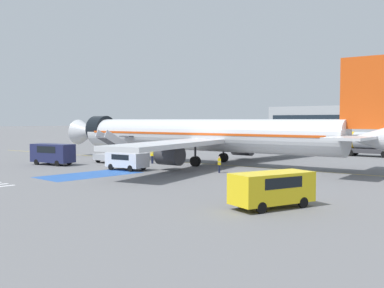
# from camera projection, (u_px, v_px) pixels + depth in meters

# --- Properties ---
(ground_plane) EXTENTS (600.00, 600.00, 0.00)m
(ground_plane) POSITION_uv_depth(u_px,v_px,m) (208.00, 163.00, 52.85)
(ground_plane) COLOR slate
(apron_leadline_yellow) EXTENTS (77.66, 10.17, 0.01)m
(apron_leadline_yellow) POSITION_uv_depth(u_px,v_px,m) (198.00, 163.00, 52.61)
(apron_leadline_yellow) COLOR gold
(apron_leadline_yellow) RESTS_ON ground_plane
(apron_stand_patch_blue) EXTENTS (4.62, 9.38, 0.01)m
(apron_stand_patch_blue) POSITION_uv_depth(u_px,v_px,m) (90.00, 175.00, 41.69)
(apron_stand_patch_blue) COLOR #2856A8
(apron_stand_patch_blue) RESTS_ON ground_plane
(airliner) EXTENTS (43.88, 36.39, 10.94)m
(airliner) POSITION_uv_depth(u_px,v_px,m) (203.00, 135.00, 52.00)
(airliner) COLOR silver
(airliner) RESTS_ON ground_plane
(boarding_stairs_forward) EXTENTS (2.79, 5.43, 3.95)m
(boarding_stairs_forward) POSITION_uv_depth(u_px,v_px,m) (114.00, 154.00, 54.52)
(boarding_stairs_forward) COLOR #ADB2BA
(boarding_stairs_forward) RESTS_ON ground_plane
(fuel_tanker) EXTENTS (10.43, 3.43, 3.44)m
(fuel_tanker) POSITION_uv_depth(u_px,v_px,m) (359.00, 144.00, 63.28)
(fuel_tanker) COLOR #38383D
(fuel_tanker) RESTS_ON ground_plane
(service_van_0) EXTENTS (3.35, 5.36, 2.07)m
(service_van_0) POSITION_uv_depth(u_px,v_px,m) (272.00, 187.00, 26.02)
(service_van_0) COLOR yellow
(service_van_0) RESTS_ON ground_plane
(service_van_1) EXTENTS (4.50, 2.73, 1.79)m
(service_van_1) POSITION_uv_depth(u_px,v_px,m) (127.00, 159.00, 45.62)
(service_van_1) COLOR silver
(service_van_1) RESTS_ON ground_plane
(service_van_2) EXTENTS (5.48, 3.19, 2.37)m
(service_van_2) POSITION_uv_depth(u_px,v_px,m) (53.00, 153.00, 50.77)
(service_van_2) COLOR #1E234C
(service_van_2) RESTS_ON ground_plane
(ground_crew_0) EXTENTS (0.48, 0.45, 1.59)m
(ground_crew_0) POSITION_uv_depth(u_px,v_px,m) (219.00, 163.00, 43.19)
(ground_crew_0) COLOR #191E38
(ground_crew_0) RESTS_ON ground_plane
(ground_crew_1) EXTENTS (0.44, 0.25, 1.84)m
(ground_crew_1) POSITION_uv_depth(u_px,v_px,m) (152.00, 154.00, 52.31)
(ground_crew_1) COLOR #191E38
(ground_crew_1) RESTS_ON ground_plane
(ground_crew_2) EXTENTS (0.49, 0.39, 1.87)m
(ground_crew_2) POSITION_uv_depth(u_px,v_px,m) (120.00, 155.00, 50.93)
(ground_crew_2) COLOR #191E38
(ground_crew_2) RESTS_ON ground_plane
(traffic_cone_0) EXTENTS (0.61, 0.61, 0.68)m
(traffic_cone_0) POSITION_uv_depth(u_px,v_px,m) (139.00, 163.00, 49.89)
(traffic_cone_0) COLOR orange
(traffic_cone_0) RESTS_ON ground_plane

